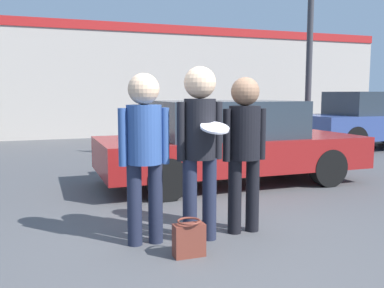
{
  "coord_description": "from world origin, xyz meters",
  "views": [
    {
      "loc": [
        -1.61,
        -3.93,
        1.55
      ],
      "look_at": [
        -0.04,
        0.4,
        1.0
      ],
      "focal_mm": 40.0,
      "sensor_mm": 36.0,
      "label": 1
    }
  ],
  "objects_px": {
    "parked_car_far": "(373,120)",
    "handbag": "(189,239)",
    "person_right": "(244,141)",
    "parked_car_near": "(230,142)",
    "person_middle_with_frisbee": "(200,137)",
    "person_left": "(144,143)"
  },
  "relations": [
    {
      "from": "handbag",
      "to": "person_middle_with_frisbee",
      "type": "bearing_deg",
      "value": 56.06
    },
    {
      "from": "person_middle_with_frisbee",
      "to": "parked_car_near",
      "type": "relative_size",
      "value": 0.4
    },
    {
      "from": "person_middle_with_frisbee",
      "to": "handbag",
      "type": "distance_m",
      "value": 1.03
    },
    {
      "from": "person_left",
      "to": "parked_car_near",
      "type": "height_order",
      "value": "person_left"
    },
    {
      "from": "person_left",
      "to": "person_middle_with_frisbee",
      "type": "bearing_deg",
      "value": -10.4
    },
    {
      "from": "parked_car_far",
      "to": "person_right",
      "type": "bearing_deg",
      "value": -141.39
    },
    {
      "from": "parked_car_near",
      "to": "parked_car_far",
      "type": "relative_size",
      "value": 1.06
    },
    {
      "from": "person_middle_with_frisbee",
      "to": "person_right",
      "type": "xyz_separation_m",
      "value": [
        0.56,
        0.1,
        -0.07
      ]
    },
    {
      "from": "person_right",
      "to": "parked_car_near",
      "type": "height_order",
      "value": "person_right"
    },
    {
      "from": "person_right",
      "to": "parked_car_far",
      "type": "height_order",
      "value": "person_right"
    },
    {
      "from": "person_right",
      "to": "parked_car_far",
      "type": "relative_size",
      "value": 0.4
    },
    {
      "from": "person_left",
      "to": "parked_car_near",
      "type": "distance_m",
      "value": 3.24
    },
    {
      "from": "parked_car_far",
      "to": "handbag",
      "type": "relative_size",
      "value": 12.02
    },
    {
      "from": "person_left",
      "to": "person_middle_with_frisbee",
      "type": "distance_m",
      "value": 0.57
    },
    {
      "from": "person_left",
      "to": "person_middle_with_frisbee",
      "type": "height_order",
      "value": "person_middle_with_frisbee"
    },
    {
      "from": "person_right",
      "to": "person_left",
      "type": "bearing_deg",
      "value": 179.78
    },
    {
      "from": "parked_car_far",
      "to": "person_left",
      "type": "bearing_deg",
      "value": -145.61
    },
    {
      "from": "person_right",
      "to": "person_middle_with_frisbee",
      "type": "bearing_deg",
      "value": -170.0
    },
    {
      "from": "person_left",
      "to": "handbag",
      "type": "height_order",
      "value": "person_left"
    },
    {
      "from": "person_middle_with_frisbee",
      "to": "handbag",
      "type": "bearing_deg",
      "value": -123.94
    },
    {
      "from": "person_left",
      "to": "handbag",
      "type": "distance_m",
      "value": 1.05
    },
    {
      "from": "person_middle_with_frisbee",
      "to": "handbag",
      "type": "relative_size",
      "value": 5.13
    }
  ]
}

